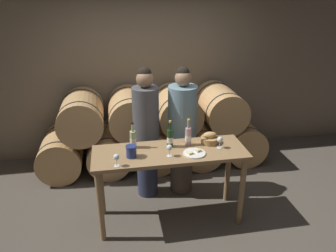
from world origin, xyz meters
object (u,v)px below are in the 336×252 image
object	(u,v)px
wine_bottle_white	(133,139)
person_left	(146,133)
wine_glass_left	(169,148)
bread_basket	(210,139)
blue_crock	(131,151)
tasting_table	(170,162)
wine_bottle_red	(170,138)
person_right	(182,132)
wine_glass_center	(220,140)
wine_glass_far_left	(116,158)
cheese_plate	(194,153)
wine_bottle_rose	(188,136)

from	to	relation	value
wine_bottle_white	person_left	bearing A→B (deg)	65.05
wine_glass_left	bread_basket	bearing A→B (deg)	24.63
wine_bottle_white	blue_crock	distance (m)	0.22
bread_basket	tasting_table	bearing A→B (deg)	-165.85
tasting_table	person_left	world-z (taller)	person_left
wine_bottle_red	wine_glass_left	world-z (taller)	wine_bottle_red
person_right	wine_glass_center	bearing A→B (deg)	-63.39
wine_bottle_white	wine_glass_far_left	size ratio (longest dim) A/B	2.28
cheese_plate	wine_glass_left	bearing A→B (deg)	-179.56
wine_glass_center	person_left	bearing A→B (deg)	141.89
tasting_table	wine_bottle_white	xyz separation A→B (m)	(-0.39, 0.16, 0.25)
person_right	wine_glass_center	size ratio (longest dim) A/B	12.62
person_left	wine_glass_center	world-z (taller)	person_left
wine_bottle_red	bread_basket	size ratio (longest dim) A/B	1.52
wine_bottle_red	wine_bottle_rose	size ratio (longest dim) A/B	1.00
wine_bottle_red	blue_crock	bearing A→B (deg)	-159.97
person_right	tasting_table	bearing A→B (deg)	-114.81
person_left	tasting_table	bearing A→B (deg)	-71.14
tasting_table	wine_bottle_white	size ratio (longest dim) A/B	5.50
wine_bottle_rose	wine_glass_center	world-z (taller)	wine_bottle_rose
wine_bottle_red	cheese_plate	bearing A→B (deg)	-43.15
tasting_table	wine_bottle_rose	xyz separation A→B (m)	(0.23, 0.11, 0.25)
blue_crock	wine_glass_left	size ratio (longest dim) A/B	0.96
wine_bottle_white	wine_bottle_rose	distance (m)	0.62
cheese_plate	wine_glass_far_left	bearing A→B (deg)	-172.21
wine_bottle_white	wine_bottle_rose	xyz separation A→B (m)	(0.62, -0.04, 0.00)
wine_glass_center	cheese_plate	bearing A→B (deg)	-164.10
tasting_table	blue_crock	size ratio (longest dim) A/B	13.10
cheese_plate	wine_bottle_rose	bearing A→B (deg)	94.82
wine_bottle_red	bread_basket	bearing A→B (deg)	2.44
tasting_table	wine_glass_center	size ratio (longest dim) A/B	12.54
wine_bottle_red	wine_bottle_white	world-z (taller)	wine_bottle_red
person_right	wine_bottle_red	world-z (taller)	person_right
wine_bottle_red	cheese_plate	size ratio (longest dim) A/B	1.31
blue_crock	wine_glass_far_left	distance (m)	0.23
person_right	wine_glass_left	distance (m)	0.75
bread_basket	wine_glass_center	bearing A→B (deg)	-63.76
person_left	wine_glass_center	size ratio (longest dim) A/B	12.73
wine_bottle_white	wine_glass_center	xyz separation A→B (m)	(0.95, -0.18, -0.01)
wine_bottle_rose	blue_crock	world-z (taller)	wine_bottle_rose
bread_basket	wine_glass_left	xyz separation A→B (m)	(-0.51, -0.24, 0.05)
tasting_table	bread_basket	world-z (taller)	bread_basket
tasting_table	person_right	distance (m)	0.64
cheese_plate	wine_glass_left	xyz separation A→B (m)	(-0.28, -0.00, 0.09)
wine_glass_far_left	wine_glass_left	size ratio (longest dim) A/B	1.00
blue_crock	bread_basket	distance (m)	0.93
wine_bottle_white	cheese_plate	size ratio (longest dim) A/B	1.27
wine_glass_left	wine_bottle_rose	bearing A→B (deg)	41.08
tasting_table	bread_basket	distance (m)	0.54
wine_bottle_white	bread_basket	xyz separation A→B (m)	(0.88, -0.03, -0.05)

